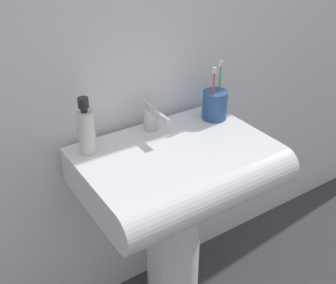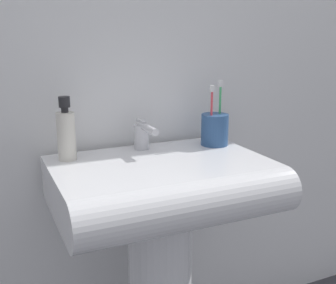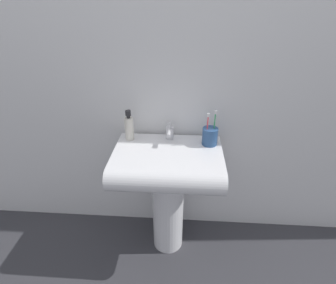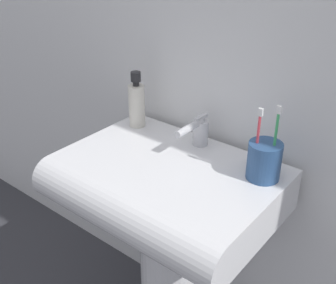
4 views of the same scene
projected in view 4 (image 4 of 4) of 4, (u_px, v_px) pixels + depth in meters
name	position (u px, v px, depth m)	size (l,w,h in m)	color
sink_pedestal	(171.00, 276.00, 1.38)	(0.19, 0.19, 0.62)	white
sink_basin	(161.00, 189.00, 1.17)	(0.61, 0.45, 0.13)	white
faucet	(199.00, 131.00, 1.24)	(0.05, 0.14, 0.09)	silver
toothbrush_cup	(264.00, 160.00, 1.08)	(0.09, 0.09, 0.21)	#2D5184
soap_bottle	(137.00, 104.00, 1.35)	(0.05, 0.05, 0.18)	silver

